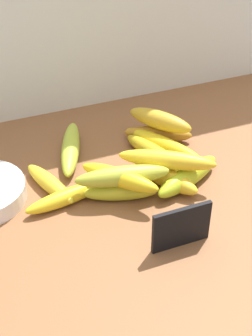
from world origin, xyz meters
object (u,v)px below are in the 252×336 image
at_px(banana_8, 50,183).
at_px(banana_9, 160,120).
at_px(banana_2, 120,191).
at_px(banana_7, 157,155).
at_px(banana_11, 122,175).
at_px(banana_6, 165,177).
at_px(chalkboard_sign, 181,228).
at_px(banana_5, 71,148).
at_px(banana_10, 167,160).
at_px(banana_3, 162,144).
at_px(banana_4, 67,197).
at_px(banana_12, 119,176).
at_px(banana_1, 188,176).
at_px(banana_0, 158,134).

height_order(banana_8, banana_9, banana_9).
relative_size(banana_2, banana_8, 0.98).
xyz_separation_m(banana_7, banana_11, (-0.12, -0.09, 0.04)).
height_order(banana_2, banana_7, banana_7).
height_order(banana_6, banana_8, banana_6).
bearing_deg(chalkboard_sign, banana_5, 106.48).
height_order(banana_9, banana_10, banana_10).
bearing_deg(banana_11, banana_3, 39.60).
bearing_deg(banana_4, banana_6, -5.19).
relative_size(banana_6, banana_7, 0.82).
height_order(chalkboard_sign, banana_12, chalkboard_sign).
distance_m(banana_1, banana_11, 0.14).
bearing_deg(banana_10, chalkboard_sign, -107.27).
distance_m(banana_0, banana_1, 0.17).
bearing_deg(banana_5, banana_9, -5.96).
bearing_deg(banana_12, banana_5, 104.71).
xyz_separation_m(chalkboard_sign, banana_4, (-0.15, 0.18, -0.02)).
distance_m(chalkboard_sign, banana_12, 0.17).
bearing_deg(banana_7, banana_12, -145.46).
relative_size(banana_2, banana_5, 0.75).
xyz_separation_m(banana_2, banana_4, (-0.10, 0.02, -0.00)).
bearing_deg(banana_4, banana_5, 70.40).
bearing_deg(banana_7, banana_2, -144.70).
bearing_deg(chalkboard_sign, banana_1, 58.14).
distance_m(banana_1, banana_8, 0.28).
distance_m(chalkboard_sign, banana_5, 0.35).
height_order(banana_0, banana_2, same).
bearing_deg(chalkboard_sign, banana_7, 74.45).
relative_size(banana_4, banana_8, 1.11).
bearing_deg(banana_6, banana_12, -178.07).
xyz_separation_m(banana_5, banana_11, (0.05, -0.18, 0.04)).
distance_m(chalkboard_sign, banana_8, 0.29).
relative_size(banana_9, banana_10, 0.79).
height_order(banana_5, banana_10, banana_10).
relative_size(banana_2, banana_11, 0.82).
bearing_deg(banana_10, banana_7, 78.16).
distance_m(banana_2, banana_11, 0.04).
relative_size(banana_0, banana_3, 0.77).
xyz_separation_m(banana_1, banana_10, (-0.04, 0.02, 0.04)).
distance_m(banana_10, banana_12, 0.11).
bearing_deg(chalkboard_sign, banana_12, 108.39).
relative_size(banana_5, banana_9, 1.31).
distance_m(banana_1, banana_12, 0.15).
height_order(chalkboard_sign, banana_1, chalkboard_sign).
bearing_deg(banana_4, banana_2, -13.03).
xyz_separation_m(banana_6, banana_11, (-0.10, -0.01, 0.03)).
relative_size(chalkboard_sign, banana_9, 0.71).
height_order(banana_3, banana_4, banana_3).
relative_size(banana_1, banana_11, 0.95).
distance_m(banana_8, banana_12, 0.15).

